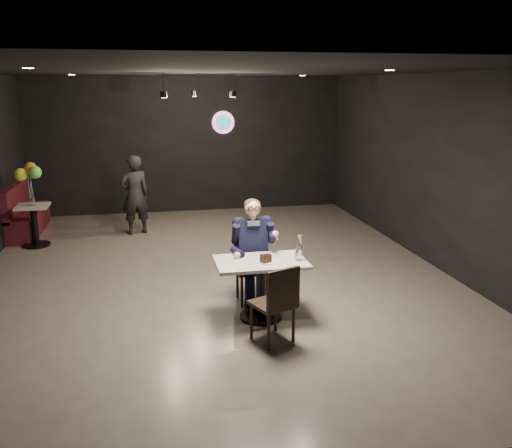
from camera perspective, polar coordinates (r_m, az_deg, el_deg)
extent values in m
plane|color=slate|center=(8.31, -4.36, -5.40)|extent=(9.00, 9.00, 0.00)
cube|color=black|center=(9.81, -6.23, 14.74)|extent=(1.40, 1.20, 0.36)
cube|color=silver|center=(6.70, 0.51, -6.91)|extent=(1.10, 0.70, 0.75)
cube|color=black|center=(7.17, -0.41, -4.71)|extent=(0.42, 0.46, 0.92)
cube|color=black|center=(6.10, 1.74, -8.24)|extent=(0.56, 0.58, 0.92)
cube|color=black|center=(7.09, -0.41, -2.73)|extent=(0.60, 0.80, 1.44)
cylinder|color=white|center=(6.51, 1.17, -3.98)|extent=(0.23, 0.23, 0.01)
cube|color=black|center=(6.47, 1.03, -3.67)|extent=(0.14, 0.13, 0.08)
ellipsoid|color=green|center=(6.47, 1.42, -3.29)|extent=(0.06, 0.04, 0.01)
cylinder|color=silver|center=(6.58, 4.50, -3.07)|extent=(0.08, 0.08, 0.17)
cone|color=tan|center=(6.54, 4.71, -1.71)|extent=(0.08, 0.08, 0.14)
cube|color=#4A101B|center=(11.44, -22.92, 1.53)|extent=(0.48, 1.94, 0.97)
cube|color=silver|center=(10.46, -22.25, -0.35)|extent=(0.54, 0.54, 0.68)
cylinder|color=silver|center=(10.35, -22.50, 2.21)|extent=(0.09, 0.09, 0.14)
cube|color=#F9F134|center=(10.28, -22.72, 4.49)|extent=(0.41, 0.41, 0.67)
imported|color=black|center=(10.67, -12.64, 3.00)|extent=(0.64, 0.51, 1.53)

